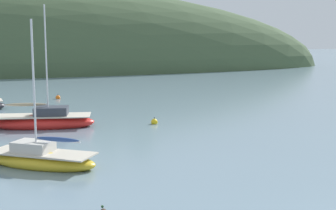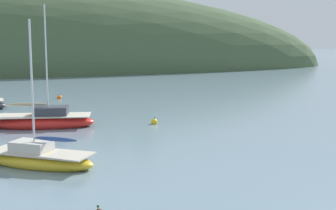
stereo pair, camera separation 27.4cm
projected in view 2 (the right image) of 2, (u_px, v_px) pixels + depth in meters
The scene contains 4 objects.
sailboat_black_sloop at pixel (39, 158), 20.25m from camera, with size 5.18×4.41×6.53m.
sailboat_red_portside at pixel (44, 121), 29.12m from camera, with size 6.64×3.38×7.81m.
mooring_buoy_outer at pixel (154, 122), 30.23m from camera, with size 0.44×0.44×0.54m.
mooring_buoy_channel at pixel (59, 97), 42.81m from camera, with size 0.44×0.44×0.54m.
Camera 2 is at (-9.00, -8.70, 5.53)m, focal length 49.56 mm.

